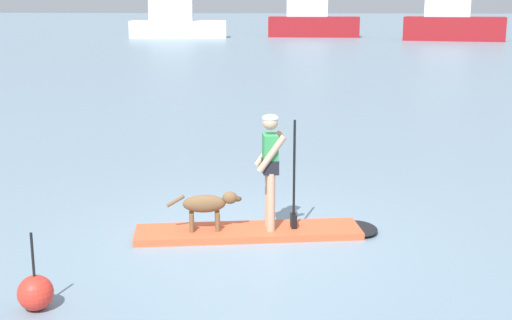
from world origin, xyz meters
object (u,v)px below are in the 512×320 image
(person_paddler, at_px, (271,163))
(moored_boat_center, at_px, (176,23))
(dog, at_px, (208,205))
(marker_buoy, at_px, (35,293))
(moored_boat_far_port, at_px, (452,23))
(moored_boat_far_starboard, at_px, (312,21))
(paddleboard, at_px, (264,231))

(person_paddler, xyz_separation_m, moored_boat_center, (-14.22, 55.58, 0.28))
(person_paddler, xyz_separation_m, dog, (-0.90, -0.19, -0.60))
(person_paddler, height_order, marker_buoy, person_paddler)
(moored_boat_center, relative_size, marker_buoy, 12.39)
(moored_boat_far_port, bearing_deg, marker_buoy, -103.32)
(dog, height_order, marker_buoy, marker_buoy)
(moored_boat_far_port, bearing_deg, moored_boat_center, 175.34)
(moored_boat_far_port, bearing_deg, dog, -102.48)
(person_paddler, height_order, moored_boat_far_port, moored_boat_far_port)
(moored_boat_far_starboard, height_order, marker_buoy, moored_boat_far_starboard)
(paddleboard, height_order, moored_boat_far_starboard, moored_boat_far_starboard)
(moored_boat_center, bearing_deg, marker_buoy, -78.51)
(paddleboard, bearing_deg, person_paddler, 11.92)
(moored_boat_far_starboard, bearing_deg, person_paddler, -88.56)
(person_paddler, bearing_deg, marker_buoy, -129.84)
(dog, bearing_deg, marker_buoy, -118.92)
(dog, bearing_deg, person_paddler, 11.92)
(paddleboard, relative_size, dog, 3.39)
(person_paddler, bearing_deg, moored_boat_far_port, 78.39)
(dog, height_order, moored_boat_far_starboard, moored_boat_far_starboard)
(paddleboard, xyz_separation_m, person_paddler, (0.10, 0.02, 1.03))
(moored_boat_far_port, distance_m, marker_buoy, 57.91)
(paddleboard, height_order, person_paddler, person_paddler)
(moored_boat_far_starboard, bearing_deg, moored_boat_far_port, -21.97)
(dog, relative_size, marker_buoy, 1.20)
(paddleboard, relative_size, moored_boat_far_port, 0.29)
(marker_buoy, bearing_deg, dog, 61.08)
(person_paddler, distance_m, moored_boat_far_starboard, 58.58)
(moored_boat_center, relative_size, moored_boat_far_starboard, 1.19)
(marker_buoy, bearing_deg, moored_boat_far_port, 76.68)
(paddleboard, relative_size, moored_boat_center, 0.33)
(moored_boat_far_starboard, xyz_separation_m, moored_boat_far_port, (12.47, -5.03, -0.02))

